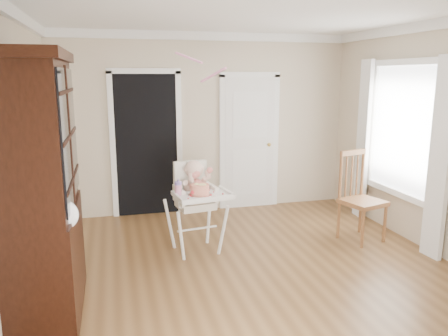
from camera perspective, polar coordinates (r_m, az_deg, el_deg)
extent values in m
plane|color=brown|center=(4.72, 4.25, -14.07)|extent=(5.00, 5.00, 0.00)
plane|color=white|center=(4.29, 4.84, 20.36)|extent=(5.00, 5.00, 0.00)
plane|color=beige|center=(6.70, -2.44, 5.76)|extent=(4.50, 0.00, 4.50)
plane|color=beige|center=(4.17, -26.19, 0.78)|extent=(0.00, 5.00, 5.00)
cube|color=black|center=(6.60, -10.07, 2.86)|extent=(0.90, 0.03, 2.10)
cube|color=white|center=(6.57, -14.33, 2.65)|extent=(0.08, 0.05, 2.18)
cube|color=white|center=(6.65, -5.85, 3.05)|extent=(0.08, 0.05, 2.18)
cube|color=white|center=(6.51, -10.42, 12.37)|extent=(1.06, 0.05, 0.08)
cube|color=white|center=(6.90, 3.33, 3.21)|extent=(0.80, 0.05, 2.05)
cube|color=white|center=(6.78, -0.23, 3.08)|extent=(0.08, 0.05, 2.13)
cube|color=white|center=(7.05, 6.73, 3.33)|extent=(0.08, 0.05, 2.13)
sphere|color=gold|center=(6.97, 5.93, 3.05)|extent=(0.06, 0.06, 0.06)
cube|color=white|center=(6.06, 22.39, 4.70)|extent=(0.02, 1.20, 1.60)
cube|color=white|center=(6.01, 22.88, 12.66)|extent=(0.06, 1.36, 0.08)
cube|color=white|center=(5.44, 26.37, 0.97)|extent=(0.08, 0.28, 2.30)
cube|color=white|center=(6.68, 17.70, 3.46)|extent=(0.08, 0.28, 2.30)
cylinder|color=white|center=(4.99, -5.62, -8.99)|extent=(0.12, 0.14, 0.64)
cylinder|color=white|center=(5.15, -0.13, -8.25)|extent=(0.14, 0.12, 0.64)
cylinder|color=white|center=(5.41, -7.11, -7.33)|extent=(0.14, 0.12, 0.64)
cylinder|color=white|center=(5.56, -2.00, -6.71)|extent=(0.12, 0.14, 0.64)
cylinder|color=white|center=(5.22, -3.52, -7.92)|extent=(0.49, 0.10, 0.03)
cube|color=white|center=(5.18, -3.75, -4.74)|extent=(0.46, 0.44, 0.09)
cube|color=white|center=(5.08, -5.93, -3.60)|extent=(0.09, 0.36, 0.19)
cube|color=white|center=(5.21, -1.67, -3.16)|extent=(0.09, 0.36, 0.19)
cube|color=white|center=(5.28, -4.43, -1.56)|extent=(0.41, 0.12, 0.47)
cube|color=white|center=(4.90, -2.80, -3.69)|extent=(0.65, 0.51, 0.03)
cube|color=white|center=(4.71, -1.93, -4.07)|extent=(0.59, 0.12, 0.04)
ellipsoid|color=beige|center=(5.16, -3.89, -2.88)|extent=(0.27, 0.23, 0.31)
sphere|color=beige|center=(5.10, -3.93, -0.18)|extent=(0.24, 0.24, 0.21)
sphere|color=red|center=(5.09, -3.67, -2.35)|extent=(0.16, 0.16, 0.16)
sphere|color=red|center=(5.02, -3.88, -0.96)|extent=(0.08, 0.08, 0.08)
sphere|color=red|center=(5.08, -1.86, -0.27)|extent=(0.07, 0.07, 0.07)
cylinder|color=silver|center=(4.89, -3.16, -3.50)|extent=(0.27, 0.27, 0.01)
cylinder|color=red|center=(4.87, -3.17, -2.81)|extent=(0.21, 0.21, 0.11)
cylinder|color=#F2E08C|center=(4.85, -2.86, -2.25)|extent=(0.09, 0.09, 0.02)
cylinder|color=pink|center=(4.89, -5.99, -2.84)|extent=(0.08, 0.08, 0.12)
cylinder|color=#765FA7|center=(4.88, -6.01, -1.98)|extent=(0.08, 0.08, 0.03)
cone|color=#765FA7|center=(4.87, -6.01, -1.55)|extent=(0.03, 0.03, 0.04)
cube|color=black|center=(4.21, -22.00, -11.25)|extent=(0.53, 1.26, 0.95)
cube|color=black|center=(3.93, -23.24, 3.79)|extent=(0.48, 1.26, 1.26)
cube|color=black|center=(3.58, -19.99, 3.35)|extent=(0.02, 0.55, 1.10)
cube|color=black|center=(4.21, -19.22, 4.57)|extent=(0.02, 0.55, 1.10)
cube|color=black|center=(3.90, -24.05, 13.30)|extent=(0.57, 1.35, 0.08)
ellipsoid|color=white|center=(3.66, -20.08, -5.79)|extent=(0.21, 0.17, 0.23)
cube|color=brown|center=(5.82, 17.67, -4.29)|extent=(0.58, 0.58, 0.06)
cylinder|color=brown|center=(5.62, 17.67, -7.52)|extent=(0.04, 0.04, 0.50)
cylinder|color=brown|center=(5.92, 20.27, -6.74)|extent=(0.04, 0.04, 0.50)
cylinder|color=brown|center=(5.88, 14.75, -6.50)|extent=(0.04, 0.04, 0.50)
cylinder|color=brown|center=(6.16, 17.38, -5.81)|extent=(0.04, 0.04, 0.50)
cylinder|color=brown|center=(5.73, 14.97, -1.04)|extent=(0.04, 0.04, 0.64)
cylinder|color=brown|center=(6.02, 17.64, -0.58)|extent=(0.04, 0.04, 0.64)
cube|color=brown|center=(5.82, 16.50, 1.97)|extent=(0.42, 0.16, 0.07)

